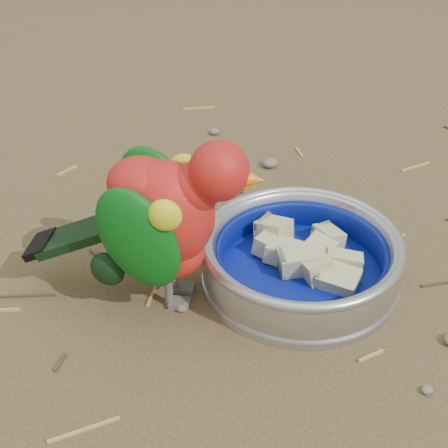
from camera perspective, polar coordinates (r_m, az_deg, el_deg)
ground at (r=0.84m, az=6.17°, el=-2.82°), size 60.00×60.00×0.00m
food_bowl at (r=0.80m, az=6.30°, el=-4.33°), size 0.23×0.23×0.02m
bowl_wall at (r=0.78m, az=6.44°, el=-2.63°), size 0.23×0.23×0.04m
fruit_wedges at (r=0.79m, az=6.41°, el=-3.03°), size 0.14×0.14×0.03m
lory_parrot at (r=0.73m, az=-5.00°, el=-0.24°), size 0.25×0.25×0.19m
ground_debris at (r=0.91m, az=3.56°, el=0.51°), size 0.90×0.80×0.01m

